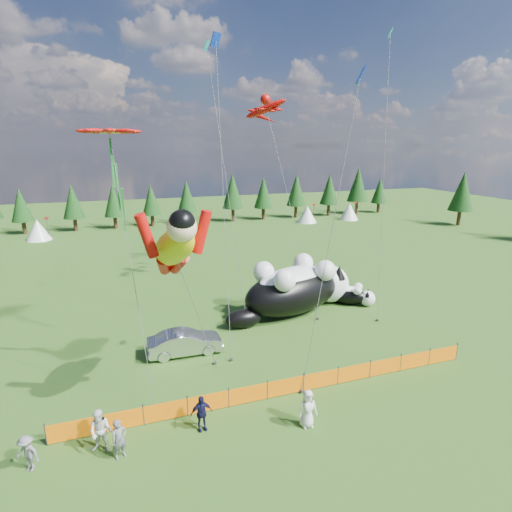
% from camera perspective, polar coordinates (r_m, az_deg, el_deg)
% --- Properties ---
extents(ground, '(160.00, 160.00, 0.00)m').
position_cam_1_polar(ground, '(24.02, 1.35, -15.41)').
color(ground, '#11370A').
rests_on(ground, ground).
extents(safety_fence, '(22.06, 0.06, 1.10)m').
position_cam_1_polar(safety_fence, '(21.40, 4.27, -18.12)').
color(safety_fence, '#262626').
rests_on(safety_fence, ground).
extents(tree_line, '(90.00, 4.00, 8.00)m').
position_cam_1_polar(tree_line, '(65.26, -12.46, 7.78)').
color(tree_line, black).
rests_on(tree_line, ground).
extents(festival_tents, '(50.00, 3.20, 2.80)m').
position_cam_1_polar(festival_tents, '(63.00, -1.76, 5.48)').
color(festival_tents, white).
rests_on(festival_tents, ground).
extents(cat_large, '(11.07, 6.24, 4.09)m').
position_cam_1_polar(cat_large, '(30.61, 6.03, -4.45)').
color(cat_large, black).
rests_on(cat_large, ground).
extents(cat_small, '(4.00, 3.41, 1.68)m').
position_cam_1_polar(cat_small, '(33.09, 13.17, -5.34)').
color(cat_small, black).
rests_on(cat_small, ground).
extents(car, '(4.54, 1.67, 1.49)m').
position_cam_1_polar(car, '(25.28, -10.08, -12.06)').
color(car, silver).
rests_on(car, ground).
extents(spectator_a, '(0.75, 0.64, 1.74)m').
position_cam_1_polar(spectator_a, '(18.60, -18.94, -23.52)').
color(spectator_a, slate).
rests_on(spectator_a, ground).
extents(spectator_b, '(1.08, 0.87, 1.94)m').
position_cam_1_polar(spectator_b, '(19.07, -21.32, -22.29)').
color(spectator_b, silver).
rests_on(spectator_b, ground).
extents(spectator_c, '(1.04, 0.60, 1.71)m').
position_cam_1_polar(spectator_c, '(19.22, -7.83, -21.35)').
color(spectator_c, '#121233').
rests_on(spectator_c, ground).
extents(spectator_d, '(1.13, 0.96, 1.55)m').
position_cam_1_polar(spectator_d, '(19.47, -29.89, -23.27)').
color(spectator_d, slate).
rests_on(spectator_d, ground).
extents(spectator_e, '(0.92, 0.64, 1.82)m').
position_cam_1_polar(spectator_e, '(19.36, 7.39, -20.82)').
color(spectator_e, silver).
rests_on(spectator_e, ground).
extents(superhero_kite, '(5.29, 5.65, 10.47)m').
position_cam_1_polar(superhero_kite, '(18.54, -11.65, 1.23)').
color(superhero_kite, yellow).
rests_on(superhero_kite, ground).
extents(gecko_kite, '(5.82, 12.11, 17.76)m').
position_cam_1_polar(gecko_kite, '(35.57, 1.36, 20.27)').
color(gecko_kite, '#BD0A09').
rests_on(gecko_kite, ground).
extents(flower_kite, '(3.77, 5.80, 13.45)m').
position_cam_1_polar(flower_kite, '(21.26, -20.17, 15.93)').
color(flower_kite, '#BD0A09').
rests_on(flower_kite, ground).
extents(diamond_kite_a, '(1.13, 4.43, 19.01)m').
position_cam_1_polar(diamond_kite_a, '(25.54, -5.66, 26.56)').
color(diamond_kite_a, '#0B2DAA').
rests_on(diamond_kite_a, ground).
extents(diamond_kite_b, '(3.65, 6.23, 21.54)m').
position_cam_1_polar(diamond_kite_b, '(34.82, 18.53, 25.83)').
color(diamond_kite_b, '#0DA696').
rests_on(diamond_kite_b, ground).
extents(diamond_kite_c, '(3.24, 1.54, 16.25)m').
position_cam_1_polar(diamond_kite_c, '(20.37, 14.37, 22.08)').
color(diamond_kite_c, '#0B2DAA').
rests_on(diamond_kite_c, ground).
extents(diamond_kite_d, '(1.52, 5.89, 19.91)m').
position_cam_1_polar(diamond_kite_d, '(30.54, -6.71, 25.62)').
color(diamond_kite_d, '#0DA696').
rests_on(diamond_kite_d, ground).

